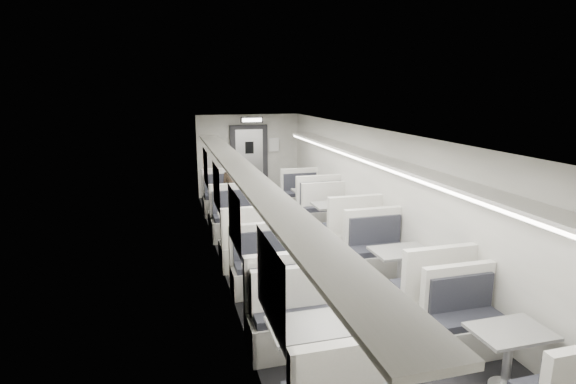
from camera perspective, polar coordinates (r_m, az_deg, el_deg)
room at (r=7.62m, az=3.19°, el=-1.70°), size 3.24×12.24×2.64m
booth_left_a at (r=10.77m, az=-7.59°, el=-1.88°), size 1.06×2.15×1.15m
booth_left_b at (r=8.85m, az=-5.78°, el=-5.12°), size 1.07×2.17×1.16m
booth_left_c at (r=6.50m, az=-1.84°, el=-12.30°), size 0.98×2.00×1.07m
booth_left_d at (r=5.01m, az=3.13°, el=-20.18°), size 1.09×2.20×1.18m
booth_right_a at (r=11.08m, az=2.81°, el=-1.47°), size 1.00×2.03×1.09m
booth_right_b at (r=9.52m, az=6.01°, el=-3.74°), size 1.10×2.24×1.20m
booth_right_c at (r=7.19m, az=14.06°, el=-9.89°), size 1.06×2.14×1.15m
booth_right_d at (r=5.56m, az=26.12°, el=-18.47°), size 0.97×1.97×1.05m
passenger at (r=10.06m, az=-6.93°, el=-0.30°), size 0.72×0.61×1.66m
window_a at (r=10.58m, az=-10.41°, el=3.09°), size 0.02×1.18×0.84m
window_b at (r=8.42m, az=-9.07°, el=0.63°), size 0.02×1.18×0.84m
window_c at (r=6.31m, az=-6.81°, el=-3.51°), size 0.02×1.18×0.84m
window_d at (r=4.28m, az=-2.27°, el=-11.67°), size 0.02×1.18×0.84m
luggage_rack_left at (r=6.89m, az=-5.81°, el=2.76°), size 0.46×10.40×0.09m
luggage_rack_right at (r=7.69m, az=12.82°, el=3.58°), size 0.46×10.40×0.09m
vestibule_door at (r=13.30m, az=-4.94°, el=3.91°), size 1.10×0.13×2.10m
exit_sign at (r=12.68m, az=-4.64°, el=9.12°), size 0.62×0.12×0.16m
wall_notice at (r=13.38m, az=-1.79°, el=6.00°), size 0.32×0.02×0.40m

